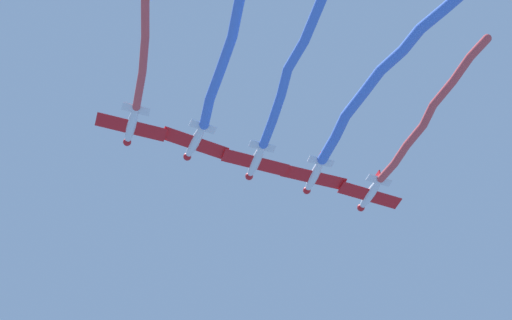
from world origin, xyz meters
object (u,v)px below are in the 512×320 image
at_px(airplane_right_wing, 256,162).
at_px(airplane_lead, 370,194).
at_px(airplane_trail, 131,126).
at_px(airplane_left_wing, 314,176).
at_px(airplane_slot, 195,142).

bearing_deg(airplane_right_wing, airplane_lead, -87.49).
distance_m(airplane_lead, airplane_trail, 23.94).
xyz_separation_m(airplane_left_wing, airplane_slot, (-11.66, 2.80, 0.00)).
bearing_deg(airplane_slot, airplane_trail, 86.37).
relative_size(airplane_right_wing, airplane_slot, 1.00).
height_order(airplane_lead, airplane_right_wing, same).
bearing_deg(airplane_trail, airplane_left_wing, -86.83).
relative_size(airplane_lead, airplane_right_wing, 1.00).
xyz_separation_m(airplane_right_wing, airplane_slot, (-5.83, 1.40, 0.30)).
height_order(airplane_right_wing, airplane_trail, same).
bearing_deg(airplane_left_wing, airplane_right_wing, 93.67).
height_order(airplane_lead, airplane_trail, same).
xyz_separation_m(airplane_lead, airplane_slot, (-17.47, 4.20, 0.30)).
bearing_deg(airplane_slot, airplane_right_wing, -93.62).
height_order(airplane_left_wing, airplane_trail, airplane_left_wing).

